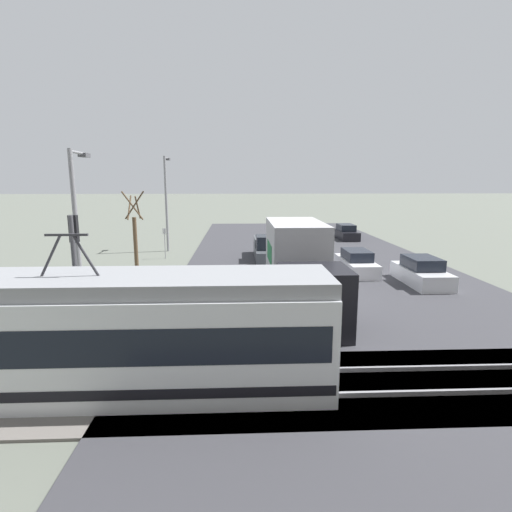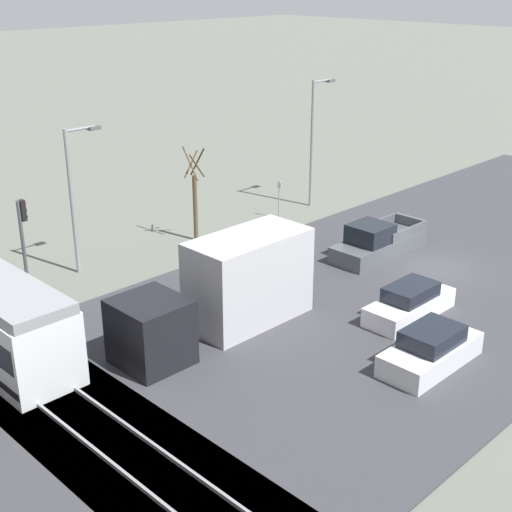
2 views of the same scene
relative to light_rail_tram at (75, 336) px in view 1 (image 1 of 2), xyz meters
name	(u,v)px [view 1 (image 1 of 2)]	position (x,y,z in m)	size (l,w,h in m)	color
ground_plane	(308,258)	(-9.84, -19.55, -1.67)	(320.00, 320.00, 0.00)	#60665B
road_surface	(308,257)	(-9.84, -19.55, -1.63)	(17.94, 49.58, 0.08)	#38383D
rail_bed	(423,383)	(-9.84, 0.00, -1.63)	(73.38, 4.40, 0.22)	slate
light_rail_tram	(75,336)	(0.00, 0.00, 0.00)	(14.00, 2.69, 4.42)	white
box_truck	(299,268)	(-7.33, -7.77, 0.16)	(2.62, 9.00, 3.79)	black
pickup_truck	(269,250)	(-6.73, -18.97, -0.90)	(2.07, 5.86, 1.85)	#4C5156
sedan_car_0	(356,263)	(-11.99, -14.11, -0.99)	(1.73, 4.58, 1.46)	silver
sedan_car_1	(346,233)	(-15.35, -29.20, -0.99)	(1.73, 4.58, 1.47)	black
sedan_car_2	(421,273)	(-14.88, -11.20, -0.96)	(1.90, 4.46, 1.54)	silver
traffic_light_pole	(75,261)	(1.27, -3.50, 1.39)	(0.28, 0.47, 4.68)	#47474C
street_tree	(135,239)	(1.81, -13.82, 0.73)	(1.24, 1.03, 5.27)	brown
street_lamp_near_crossing	(166,197)	(1.50, -23.29, 2.88)	(0.36, 1.95, 7.86)	gray
street_lamp_mid_block	(78,220)	(2.43, -6.93, 2.52)	(0.36, 1.95, 7.17)	gray
no_parking_sign	(165,240)	(1.14, -19.78, -0.26)	(0.32, 0.08, 2.33)	gray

